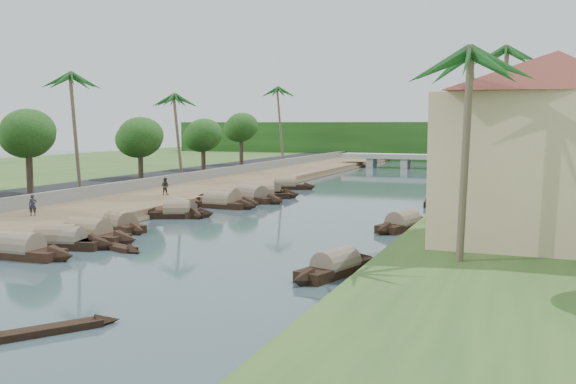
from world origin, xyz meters
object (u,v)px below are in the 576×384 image
(building_near, at_px, (554,147))
(sampan_1, at_px, (57,241))
(bridge, at_px, (423,158))
(sampan_0, at_px, (18,250))
(person_near, at_px, (33,205))

(building_near, xyz_separation_m, sampan_1, (-28.18, -5.52, -5.97))
(sampan_1, bearing_deg, bridge, 64.72)
(bridge, distance_m, sampan_0, 83.17)
(bridge, height_order, building_near, building_near)
(sampan_1, distance_m, person_near, 9.64)
(sampan_0, distance_m, person_near, 11.76)
(bridge, xyz_separation_m, building_near, (18.99, -74.00, 4.66))
(building_near, xyz_separation_m, person_near, (-35.63, 0.49, -4.80))
(bridge, height_order, sampan_1, bridge)
(person_near, bearing_deg, sampan_0, -88.65)
(bridge, distance_m, person_near, 75.37)
(building_near, height_order, sampan_1, building_near)
(building_near, distance_m, person_near, 35.96)
(bridge, bearing_deg, sampan_0, -96.44)
(sampan_1, xyz_separation_m, person_near, (-7.45, 6.01, 1.18))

